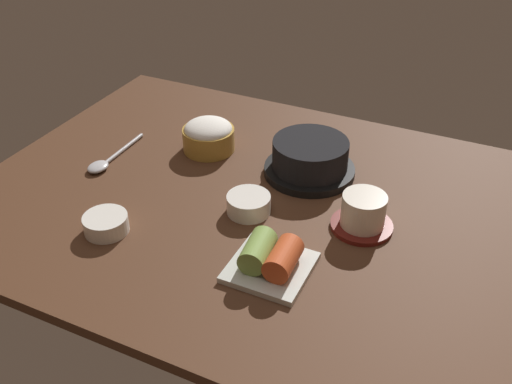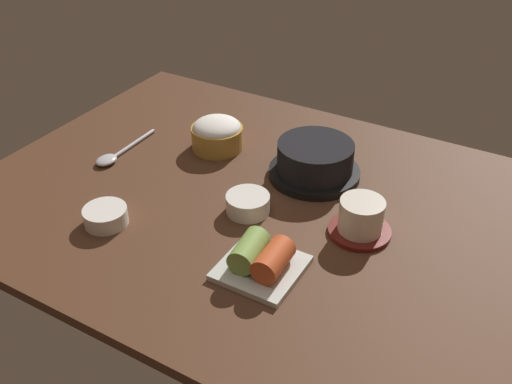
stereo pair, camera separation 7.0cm
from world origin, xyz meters
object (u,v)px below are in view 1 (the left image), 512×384
banchan_cup_center (249,203)px  spoon (105,162)px  kimchi_plate (270,259)px  side_bowl_near (106,223)px  stone_pot (310,158)px  rice_bowl (208,135)px  tea_cup_with_saucer (363,213)px

banchan_cup_center → spoon: size_ratio=0.45×
kimchi_plate → banchan_cup_center: bearing=128.2°
side_bowl_near → stone_pot: bearing=52.2°
rice_bowl → kimchi_plate: rice_bowl is taller
banchan_cup_center → rice_bowl: bearing=136.3°
tea_cup_with_saucer → kimchi_plate: bearing=-120.3°
spoon → kimchi_plate: bearing=-18.8°
kimchi_plate → spoon: bearing=161.2°
banchan_cup_center → side_bowl_near: bearing=-141.9°
stone_pot → banchan_cup_center: size_ratio=2.26×
kimchi_plate → side_bowl_near: bearing=-174.4°
tea_cup_with_saucer → spoon: (-51.51, -2.10, -2.37)cm
stone_pot → spoon: (-37.48, -14.05, -2.83)cm
rice_bowl → spoon: size_ratio=0.62×
spoon → side_bowl_near: bearing=-52.1°
kimchi_plate → side_bowl_near: 28.77cm
tea_cup_with_saucer → rice_bowl: bearing=161.8°
side_bowl_near → banchan_cup_center: bearing=38.1°
stone_pot → rice_bowl: (-21.90, -0.13, -0.17)cm
banchan_cup_center → side_bowl_near: banchan_cup_center is taller
rice_bowl → tea_cup_with_saucer: bearing=-18.2°
kimchi_plate → tea_cup_with_saucer: bearing=59.7°
kimchi_plate → side_bowl_near: size_ratio=1.62×
side_bowl_near → rice_bowl: bearing=85.8°
stone_pot → tea_cup_with_saucer: bearing=-40.4°
kimchi_plate → stone_pot: bearing=99.0°
rice_bowl → kimchi_plate: size_ratio=0.88×
rice_bowl → spoon: 21.06cm
stone_pot → kimchi_plate: bearing=-81.0°
rice_bowl → banchan_cup_center: rice_bowl is taller
kimchi_plate → side_bowl_near: (-28.63, -2.81, -0.56)cm
banchan_cup_center → spoon: 32.47cm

